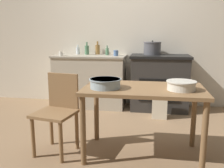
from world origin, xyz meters
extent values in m
plane|color=#896B4C|center=(0.00, 0.00, 0.00)|extent=(14.00, 14.00, 0.00)
cube|color=beige|center=(0.00, 1.58, 1.27)|extent=(8.00, 0.07, 2.55)
cube|color=#B2A893|center=(-0.52, 1.27, 0.43)|extent=(1.20, 0.55, 0.86)
cube|color=gray|center=(-0.52, 1.27, 0.88)|extent=(1.23, 0.58, 0.03)
cube|color=#2D2B28|center=(0.67, 1.27, 0.44)|extent=(0.92, 0.56, 0.87)
cube|color=black|center=(0.67, 1.27, 0.89)|extent=(0.96, 0.60, 0.04)
cube|color=black|center=(0.67, 0.98, 0.38)|extent=(0.64, 0.01, 0.37)
cube|color=olive|center=(0.46, -0.42, 0.71)|extent=(1.21, 0.68, 0.03)
cylinder|color=brown|center=(-0.10, -0.71, 0.35)|extent=(0.06, 0.06, 0.70)
cylinder|color=brown|center=(1.02, -0.71, 0.35)|extent=(0.06, 0.06, 0.70)
cylinder|color=brown|center=(-0.10, -0.12, 0.35)|extent=(0.06, 0.06, 0.70)
cylinder|color=brown|center=(1.02, -0.12, 0.35)|extent=(0.06, 0.06, 0.70)
cube|color=olive|center=(-0.45, -0.52, 0.44)|extent=(0.47, 0.47, 0.03)
cube|color=olive|center=(-0.42, -0.34, 0.65)|extent=(0.36, 0.10, 0.38)
cylinder|color=olive|center=(-0.65, -0.65, 0.21)|extent=(0.04, 0.04, 0.43)
cylinder|color=olive|center=(-0.32, -0.72, 0.21)|extent=(0.04, 0.04, 0.43)
cylinder|color=olive|center=(-0.58, -0.33, 0.21)|extent=(0.04, 0.04, 0.43)
cylinder|color=olive|center=(-0.26, -0.39, 0.21)|extent=(0.04, 0.04, 0.43)
cube|color=beige|center=(0.67, 0.80, 0.20)|extent=(0.22, 0.16, 0.39)
cylinder|color=#4C4C51|center=(0.53, 1.34, 1.01)|extent=(0.28, 0.28, 0.19)
cylinder|color=#4C4C51|center=(0.53, 1.34, 1.11)|extent=(0.29, 0.29, 0.02)
sphere|color=black|center=(0.53, 1.34, 1.14)|extent=(0.02, 0.02, 0.02)
cylinder|color=silver|center=(0.82, -0.47, 0.78)|extent=(0.27, 0.27, 0.09)
cylinder|color=beige|center=(0.82, -0.47, 0.81)|extent=(0.29, 0.29, 0.01)
cylinder|color=#93A8B2|center=(0.08, -0.51, 0.78)|extent=(0.30, 0.30, 0.09)
cylinder|color=#8597A0|center=(0.08, -0.51, 0.82)|extent=(0.32, 0.32, 0.01)
cylinder|color=silver|center=(-0.79, 1.47, 0.95)|extent=(0.07, 0.07, 0.12)
cylinder|color=silver|center=(-0.79, 1.47, 1.04)|extent=(0.03, 0.03, 0.05)
cylinder|color=olive|center=(-0.43, 1.48, 0.98)|extent=(0.08, 0.08, 0.17)
cylinder|color=olive|center=(-0.43, 1.48, 1.09)|extent=(0.03, 0.03, 0.06)
cylinder|color=#517F5B|center=(-0.24, 1.36, 0.95)|extent=(0.06, 0.06, 0.12)
cylinder|color=#517F5B|center=(-0.24, 1.36, 1.03)|extent=(0.02, 0.02, 0.05)
cylinder|color=#517F5B|center=(-0.61, 1.42, 0.97)|extent=(0.08, 0.08, 0.16)
cylinder|color=#517F5B|center=(-0.61, 1.42, 1.08)|extent=(0.03, 0.03, 0.06)
cylinder|color=silver|center=(-0.99, 1.13, 0.93)|extent=(0.07, 0.07, 0.08)
cylinder|color=#4C6B99|center=(-0.07, 1.25, 0.94)|extent=(0.08, 0.08, 0.09)
camera|label=1|loc=(0.54, -2.89, 1.27)|focal=40.00mm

